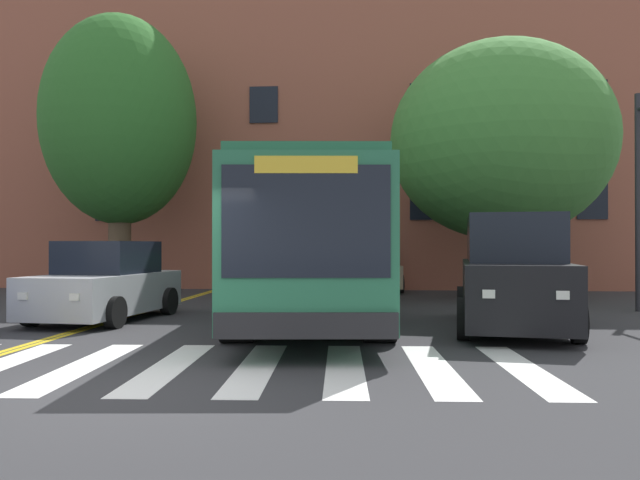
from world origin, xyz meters
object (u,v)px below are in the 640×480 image
object	(u,v)px
car_black_far_lane	(512,276)
street_tree_curbside_large	(501,141)
city_bus	(310,243)
street_tree_curbside_small	(120,121)
car_silver_near_lane	(106,284)
car_tan_behind_bus	(369,269)

from	to	relation	value
car_black_far_lane	street_tree_curbside_large	size ratio (longest dim) A/B	0.60
city_bus	street_tree_curbside_small	world-z (taller)	street_tree_curbside_small
car_silver_near_lane	car_tan_behind_bus	size ratio (longest dim) A/B	0.95
city_bus	car_silver_near_lane	distance (m)	4.75
car_tan_behind_bus	street_tree_curbside_large	xyz separation A→B (m)	(4.06, -3.87, 4.12)
city_bus	street_tree_curbside_small	size ratio (longest dim) A/B	1.30
car_silver_near_lane	street_tree_curbside_large	world-z (taller)	street_tree_curbside_large
car_silver_near_lane	street_tree_curbside_small	world-z (taller)	street_tree_curbside_small
street_tree_curbside_small	car_tan_behind_bus	bearing A→B (deg)	20.29
street_tree_curbside_small	city_bus	bearing A→B (deg)	-39.65
car_tan_behind_bus	street_tree_curbside_small	size ratio (longest dim) A/B	0.49
city_bus	car_tan_behind_bus	bearing A→B (deg)	81.24
car_black_far_lane	city_bus	bearing A→B (deg)	156.33
car_silver_near_lane	car_black_far_lane	bearing A→B (deg)	-6.44
car_black_far_lane	street_tree_curbside_large	xyz separation A→B (m)	(1.21, 6.90, 3.84)
car_silver_near_lane	car_black_far_lane	xyz separation A→B (m)	(8.81, -0.99, 0.27)
car_black_far_lane	car_silver_near_lane	bearing A→B (deg)	173.56
city_bus	car_black_far_lane	bearing A→B (deg)	-23.67
city_bus	car_black_far_lane	distance (m)	4.67
city_bus	car_black_far_lane	xyz separation A→B (m)	(4.23, -1.85, -0.65)
city_bus	street_tree_curbside_small	xyz separation A→B (m)	(-7.02, 5.81, 4.16)
car_tan_behind_bus	street_tree_curbside_small	world-z (taller)	street_tree_curbside_small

